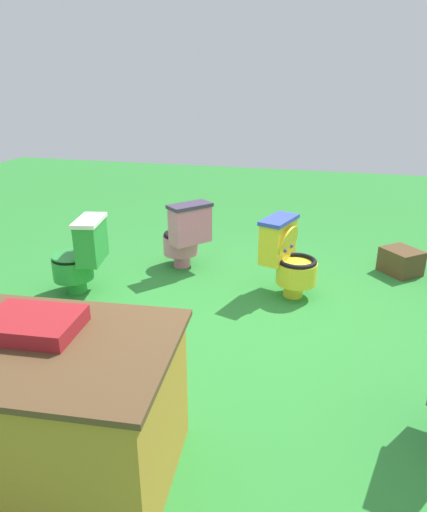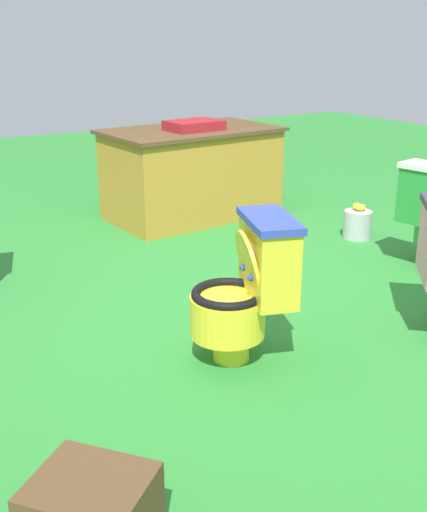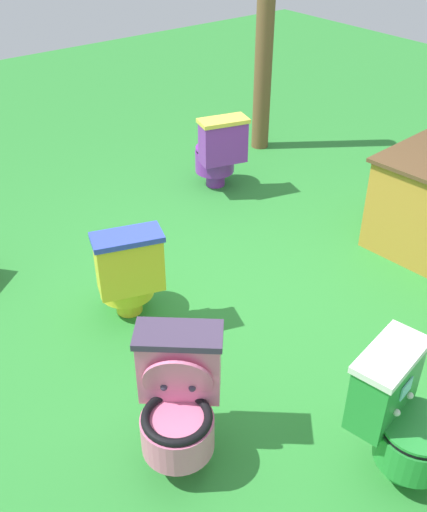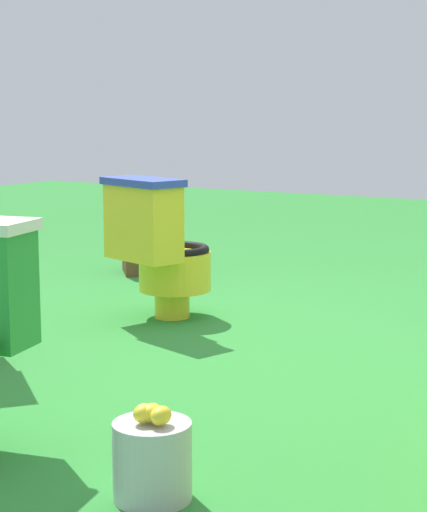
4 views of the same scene
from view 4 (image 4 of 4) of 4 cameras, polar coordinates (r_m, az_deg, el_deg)
The scene contains 4 objects.
ground at distance 4.05m, azimuth 2.50°, elevation -6.15°, with size 14.00×14.00×0.00m, color #2D8433.
toilet_yellow at distance 4.65m, azimuth -3.30°, elevation 0.56°, with size 0.59×0.54×0.73m.
small_crate at distance 6.02m, azimuth -3.87°, elevation 0.19°, with size 0.36×0.31×0.26m, color brown.
lemon_bucket at distance 2.60m, azimuth -3.81°, elevation -12.38°, with size 0.22×0.22×0.28m.
Camera 4 is at (3.47, 1.80, 1.08)m, focal length 64.69 mm.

